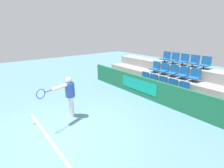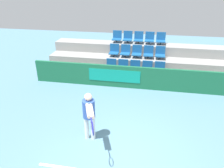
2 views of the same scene
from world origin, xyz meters
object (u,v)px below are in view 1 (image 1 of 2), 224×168
object	(u,v)px
stadium_chair_5	(155,67)
stadium_chair_7	(173,71)
stadium_chair_1	(152,81)
tennis_player	(69,93)
stadium_chair_2	(161,83)
stadium_chair_0	(144,78)
stadium_chair_14	(205,63)
stadium_chair_4	(183,89)
stadium_chair_3	(171,86)
tennis_ball	(35,123)
stadium_chair_11	(174,59)
stadium_chair_8	(183,73)
stadium_chair_9	(194,76)
stadium_chair_6	(164,69)
stadium_chair_10	(165,57)
stadium_chair_13	(194,62)
stadium_chair_12	(183,60)

from	to	relation	value
stadium_chair_5	stadium_chair_7	bearing A→B (deg)	0.00
stadium_chair_1	tennis_player	distance (m)	4.35
stadium_chair_7	stadium_chair_2	bearing A→B (deg)	-90.00
stadium_chair_0	stadium_chair_14	size ratio (longest dim) A/B	1.00
stadium_chair_4	tennis_player	xyz separation A→B (m)	(-2.06, -4.32, 0.25)
stadium_chair_3	stadium_chair_14	distance (m)	2.04
stadium_chair_1	tennis_player	world-z (taller)	tennis_player
tennis_ball	stadium_chair_5	bearing A→B (deg)	89.55
stadium_chair_11	stadium_chair_8	bearing A→B (deg)	-37.93
stadium_chair_0	stadium_chair_9	world-z (taller)	stadium_chair_9
stadium_chair_8	stadium_chair_14	world-z (taller)	stadium_chair_14
stadium_chair_0	stadium_chair_11	xyz separation A→B (m)	(0.56, 1.73, 0.93)
stadium_chair_6	stadium_chair_8	world-z (taller)	same
stadium_chair_8	stadium_chair_1	bearing A→B (deg)	-142.07
stadium_chair_2	stadium_chair_10	world-z (taller)	stadium_chair_10
stadium_chair_14	stadium_chair_10	bearing A→B (deg)	180.00
stadium_chair_11	stadium_chair_13	bearing A→B (deg)	0.00
stadium_chair_2	stadium_chair_7	bearing A→B (deg)	90.00
stadium_chair_9	stadium_chair_13	size ratio (longest dim) A/B	1.00
stadium_chair_14	stadium_chair_11	bearing A→B (deg)	180.00
stadium_chair_10	stadium_chair_14	xyz separation A→B (m)	(2.22, 0.00, 0.00)
stadium_chair_3	stadium_chair_13	xyz separation A→B (m)	(0.00, 1.73, 0.93)
stadium_chair_2	stadium_chair_9	world-z (taller)	stadium_chair_9
stadium_chair_1	stadium_chair_13	distance (m)	2.26
stadium_chair_1	stadium_chair_13	world-z (taller)	stadium_chair_13
stadium_chair_7	stadium_chair_8	xyz separation A→B (m)	(0.56, 0.00, 0.00)
stadium_chair_7	tennis_ball	size ratio (longest dim) A/B	8.78
stadium_chair_6	stadium_chair_10	world-z (taller)	stadium_chair_10
stadium_chair_5	tennis_ball	xyz separation A→B (m)	(-0.05, -6.46, -1.15)
stadium_chair_1	stadium_chair_4	distance (m)	1.67
stadium_chair_12	stadium_chair_0	bearing A→B (deg)	-122.68
stadium_chair_7	tennis_player	world-z (taller)	tennis_player
stadium_chair_6	tennis_player	bearing A→B (deg)	-94.30
stadium_chair_6	stadium_chair_11	size ratio (longest dim) A/B	1.00
stadium_chair_9	tennis_player	size ratio (longest dim) A/B	0.37
stadium_chair_3	stadium_chair_5	bearing A→B (deg)	152.55
stadium_chair_12	stadium_chair_14	world-z (taller)	same
stadium_chair_5	stadium_chair_9	size ratio (longest dim) A/B	1.00
stadium_chair_6	stadium_chair_13	distance (m)	1.48
stadium_chair_14	stadium_chair_1	bearing A→B (deg)	-133.90
stadium_chair_10	stadium_chair_13	bearing A→B (deg)	0.00
stadium_chair_4	stadium_chair_10	size ratio (longest dim) A/B	1.00
stadium_chair_0	stadium_chair_9	size ratio (longest dim) A/B	1.00
stadium_chair_0	stadium_chair_12	distance (m)	2.26
stadium_chair_4	stadium_chair_13	world-z (taller)	stadium_chair_13
stadium_chair_0	stadium_chair_4	xyz separation A→B (m)	(2.22, 0.00, 0.00)
stadium_chair_2	stadium_chair_8	xyz separation A→B (m)	(0.56, 0.87, 0.47)
stadium_chair_6	stadium_chair_13	bearing A→B (deg)	37.93
stadium_chair_3	stadium_chair_13	distance (m)	1.97
stadium_chair_6	stadium_chair_8	distance (m)	1.11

